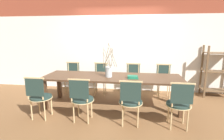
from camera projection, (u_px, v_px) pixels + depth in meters
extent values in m
plane|color=brown|center=(112.00, 106.00, 4.20)|extent=(16.00, 16.00, 0.00)
cube|color=white|center=(118.00, 53.00, 5.32)|extent=(12.00, 0.06, 2.26)
cube|color=#4C3321|center=(112.00, 77.00, 4.06)|extent=(3.20, 0.97, 0.04)
cube|color=#4C3321|center=(45.00, 95.00, 3.97)|extent=(0.09, 0.09, 0.69)
cube|color=#4C3321|center=(182.00, 101.00, 3.56)|extent=(0.09, 0.09, 0.69)
cube|color=#4C3321|center=(59.00, 85.00, 4.71)|extent=(0.09, 0.09, 0.69)
cube|color=#4C3321|center=(174.00, 90.00, 4.30)|extent=(0.09, 0.09, 0.69)
cylinder|color=#233833|center=(41.00, 97.00, 3.54)|extent=(0.43, 0.43, 0.04)
cylinder|color=tan|center=(41.00, 98.00, 3.54)|extent=(0.45, 0.45, 0.01)
cylinder|color=tan|center=(39.00, 105.00, 3.74)|extent=(0.03, 0.03, 0.43)
cylinder|color=tan|center=(51.00, 105.00, 3.70)|extent=(0.03, 0.03, 0.43)
cylinder|color=tan|center=(31.00, 110.00, 3.47)|extent=(0.03, 0.03, 0.43)
cylinder|color=tan|center=(45.00, 111.00, 3.43)|extent=(0.03, 0.03, 0.43)
cylinder|color=tan|center=(27.00, 88.00, 3.33)|extent=(0.03, 0.03, 0.43)
cylinder|color=tan|center=(42.00, 89.00, 3.29)|extent=(0.03, 0.03, 0.43)
cube|color=#233833|center=(34.00, 87.00, 3.30)|extent=(0.37, 0.02, 0.35)
cube|color=tan|center=(34.00, 78.00, 3.27)|extent=(0.41, 0.03, 0.03)
cylinder|color=#233833|center=(83.00, 99.00, 3.42)|extent=(0.43, 0.43, 0.04)
cylinder|color=tan|center=(83.00, 100.00, 3.42)|extent=(0.45, 0.45, 0.01)
cylinder|color=tan|center=(78.00, 107.00, 3.62)|extent=(0.03, 0.03, 0.43)
cylinder|color=tan|center=(92.00, 108.00, 3.58)|extent=(0.03, 0.03, 0.43)
cylinder|color=tan|center=(74.00, 113.00, 3.35)|extent=(0.03, 0.03, 0.43)
cylinder|color=tan|center=(88.00, 114.00, 3.31)|extent=(0.03, 0.03, 0.43)
cylinder|color=tan|center=(71.00, 90.00, 3.21)|extent=(0.03, 0.03, 0.43)
cylinder|color=tan|center=(87.00, 91.00, 3.17)|extent=(0.03, 0.03, 0.43)
cube|color=#233833|center=(79.00, 89.00, 3.18)|extent=(0.37, 0.02, 0.35)
cube|color=tan|center=(79.00, 80.00, 3.15)|extent=(0.41, 0.03, 0.03)
cylinder|color=#233833|center=(131.00, 102.00, 3.29)|extent=(0.43, 0.43, 0.04)
cylinder|color=tan|center=(131.00, 103.00, 3.29)|extent=(0.45, 0.45, 0.01)
cylinder|color=tan|center=(124.00, 110.00, 3.49)|extent=(0.03, 0.03, 0.43)
cylinder|color=tan|center=(138.00, 110.00, 3.45)|extent=(0.03, 0.03, 0.43)
cylinder|color=tan|center=(123.00, 116.00, 3.22)|extent=(0.03, 0.03, 0.43)
cylinder|color=tan|center=(138.00, 117.00, 3.18)|extent=(0.03, 0.03, 0.43)
cylinder|color=tan|center=(122.00, 92.00, 3.08)|extent=(0.03, 0.03, 0.43)
cylinder|color=tan|center=(139.00, 93.00, 3.04)|extent=(0.03, 0.03, 0.43)
cube|color=#233833|center=(131.00, 92.00, 3.05)|extent=(0.37, 0.02, 0.35)
cube|color=tan|center=(131.00, 82.00, 3.02)|extent=(0.41, 0.03, 0.03)
cylinder|color=#233833|center=(178.00, 104.00, 3.17)|extent=(0.43, 0.43, 0.04)
cylinder|color=tan|center=(178.00, 105.00, 3.17)|extent=(0.45, 0.45, 0.01)
cylinder|color=tan|center=(168.00, 112.00, 3.37)|extent=(0.03, 0.03, 0.43)
cylinder|color=tan|center=(183.00, 113.00, 3.33)|extent=(0.03, 0.03, 0.43)
cylinder|color=tan|center=(171.00, 119.00, 3.10)|extent=(0.03, 0.03, 0.43)
cylinder|color=tan|center=(188.00, 120.00, 3.06)|extent=(0.03, 0.03, 0.43)
cylinder|color=tan|center=(173.00, 95.00, 2.97)|extent=(0.03, 0.03, 0.43)
cylinder|color=tan|center=(191.00, 96.00, 2.92)|extent=(0.03, 0.03, 0.43)
cube|color=#233833|center=(182.00, 94.00, 2.94)|extent=(0.37, 0.02, 0.35)
cube|color=tan|center=(183.00, 84.00, 2.91)|extent=(0.41, 0.03, 0.03)
cylinder|color=#233833|center=(71.00, 78.00, 5.06)|extent=(0.43, 0.43, 0.04)
cylinder|color=tan|center=(71.00, 79.00, 5.06)|extent=(0.45, 0.45, 0.01)
cylinder|color=tan|center=(75.00, 88.00, 4.95)|extent=(0.03, 0.03, 0.43)
cylinder|color=tan|center=(65.00, 87.00, 4.99)|extent=(0.03, 0.03, 0.43)
cylinder|color=tan|center=(78.00, 85.00, 5.22)|extent=(0.03, 0.03, 0.43)
cylinder|color=tan|center=(69.00, 84.00, 5.26)|extent=(0.03, 0.03, 0.43)
cylinder|color=tan|center=(78.00, 69.00, 5.17)|extent=(0.03, 0.03, 0.43)
cylinder|color=tan|center=(68.00, 69.00, 5.21)|extent=(0.03, 0.03, 0.43)
cube|color=#233833|center=(73.00, 68.00, 5.19)|extent=(0.37, 0.02, 0.35)
cube|color=tan|center=(73.00, 62.00, 5.15)|extent=(0.41, 0.03, 0.03)
cylinder|color=#233833|center=(100.00, 79.00, 4.94)|extent=(0.43, 0.43, 0.04)
cylinder|color=tan|center=(100.00, 80.00, 4.95)|extent=(0.45, 0.45, 0.01)
cylinder|color=tan|center=(104.00, 89.00, 4.83)|extent=(0.03, 0.03, 0.43)
cylinder|color=tan|center=(94.00, 88.00, 4.87)|extent=(0.03, 0.03, 0.43)
cylinder|color=tan|center=(106.00, 86.00, 5.10)|extent=(0.03, 0.03, 0.43)
cylinder|color=tan|center=(96.00, 86.00, 5.14)|extent=(0.03, 0.03, 0.43)
cylinder|color=tan|center=(106.00, 70.00, 5.05)|extent=(0.03, 0.03, 0.43)
cylinder|color=tan|center=(96.00, 70.00, 5.09)|extent=(0.03, 0.03, 0.43)
cube|color=#233833|center=(101.00, 69.00, 5.07)|extent=(0.37, 0.02, 0.35)
cube|color=tan|center=(101.00, 63.00, 5.03)|extent=(0.41, 0.03, 0.03)
cylinder|color=#233833|center=(133.00, 80.00, 4.81)|extent=(0.43, 0.43, 0.04)
cylinder|color=tan|center=(133.00, 81.00, 4.82)|extent=(0.45, 0.45, 0.01)
cylinder|color=tan|center=(138.00, 90.00, 4.71)|extent=(0.03, 0.03, 0.43)
cylinder|color=tan|center=(127.00, 90.00, 4.74)|extent=(0.03, 0.03, 0.43)
cylinder|color=tan|center=(138.00, 87.00, 4.98)|extent=(0.03, 0.03, 0.43)
cylinder|color=tan|center=(128.00, 87.00, 5.02)|extent=(0.03, 0.03, 0.43)
cylinder|color=tan|center=(139.00, 71.00, 4.93)|extent=(0.03, 0.03, 0.43)
cylinder|color=tan|center=(128.00, 71.00, 4.97)|extent=(0.03, 0.03, 0.43)
cube|color=#233833|center=(133.00, 70.00, 4.95)|extent=(0.37, 0.02, 0.35)
cube|color=tan|center=(133.00, 64.00, 4.91)|extent=(0.41, 0.03, 0.03)
cylinder|color=#233833|center=(164.00, 82.00, 4.70)|extent=(0.43, 0.43, 0.04)
cylinder|color=tan|center=(164.00, 82.00, 4.71)|extent=(0.45, 0.45, 0.01)
cylinder|color=tan|center=(170.00, 92.00, 4.59)|extent=(0.03, 0.03, 0.43)
cylinder|color=tan|center=(159.00, 91.00, 4.63)|extent=(0.03, 0.03, 0.43)
cylinder|color=tan|center=(168.00, 88.00, 4.86)|extent=(0.03, 0.03, 0.43)
cylinder|color=tan|center=(157.00, 88.00, 4.90)|extent=(0.03, 0.03, 0.43)
cylinder|color=tan|center=(169.00, 72.00, 4.81)|extent=(0.03, 0.03, 0.43)
cylinder|color=tan|center=(158.00, 71.00, 4.85)|extent=(0.03, 0.03, 0.43)
cube|color=#233833|center=(163.00, 71.00, 4.83)|extent=(0.37, 0.02, 0.35)
cube|color=tan|center=(164.00, 64.00, 4.79)|extent=(0.41, 0.03, 0.03)
cylinder|color=#B2BCC1|center=(109.00, 72.00, 3.99)|extent=(0.16, 0.16, 0.23)
cylinder|color=brown|center=(113.00, 56.00, 3.82)|extent=(0.17, 0.22, 0.54)
cylinder|color=brown|center=(112.00, 58.00, 3.85)|extent=(0.14, 0.17, 0.45)
cylinder|color=brown|center=(112.00, 58.00, 3.94)|extent=(0.06, 0.16, 0.40)
cylinder|color=brown|center=(103.00, 57.00, 3.92)|extent=(0.04, 0.23, 0.44)
cylinder|color=brown|center=(107.00, 55.00, 3.95)|extent=(0.09, 0.11, 0.53)
cylinder|color=brown|center=(109.00, 59.00, 3.89)|extent=(0.08, 0.05, 0.37)
cylinder|color=brown|center=(108.00, 57.00, 4.04)|extent=(0.24, 0.07, 0.41)
cylinder|color=brown|center=(107.00, 60.00, 3.85)|extent=(0.19, 0.07, 0.34)
cylinder|color=brown|center=(108.00, 57.00, 4.01)|extent=(0.20, 0.07, 0.44)
cylinder|color=brown|center=(108.00, 59.00, 3.85)|extent=(0.15, 0.03, 0.40)
cube|color=#1E6B4C|center=(133.00, 78.00, 3.87)|extent=(0.25, 0.21, 0.02)
cube|color=#1E6B4C|center=(132.00, 77.00, 3.87)|extent=(0.21, 0.21, 0.02)
cube|color=#1E6B4C|center=(133.00, 76.00, 3.86)|extent=(0.24, 0.18, 0.02)
cube|color=brown|center=(206.00, 72.00, 4.63)|extent=(0.04, 0.04, 1.41)
cube|color=brown|center=(201.00, 70.00, 4.99)|extent=(0.04, 0.04, 1.41)
cube|color=brown|center=(215.00, 90.00, 4.87)|extent=(0.68, 0.36, 0.02)
cube|color=brown|center=(217.00, 71.00, 4.76)|extent=(0.68, 0.36, 0.02)
cube|color=brown|center=(219.00, 53.00, 4.66)|extent=(0.68, 0.36, 0.02)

